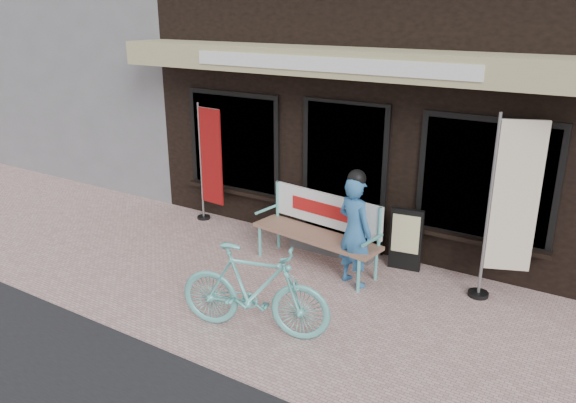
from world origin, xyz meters
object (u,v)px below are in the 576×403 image
Objects in this scene: bench at (320,225)px; menu_stand at (406,239)px; bicycle at (254,290)px; nobori_cream at (510,207)px; person at (355,229)px; nobori_red at (210,163)px.

bench is 2.22× the size of menu_stand.
nobori_cream is at bearing -57.75° from bicycle.
person is 3.11m from nobori_red.
menu_stand is at bearing 4.75° from nobori_red.
nobori_red is (-2.58, 2.40, 0.51)m from bicycle.
nobori_red is 0.86× the size of nobori_cream.
person is 0.67× the size of nobori_cream.
bicycle is at bearing -85.01° from person.
bicycle is 1.97× the size of menu_stand.
bicycle is 2.53m from menu_stand.
bench is 2.46m from nobori_red.
bicycle is (0.22, -1.88, -0.08)m from bench.
person is at bearing -13.74° from bench.
nobori_red reaches higher than person.
nobori_cream reaches higher than bench.
nobori_red is 2.27× the size of menu_stand.
person is 0.92m from menu_stand.
nobori_cream is at bearing -15.04° from menu_stand.
bicycle is 0.87× the size of nobori_red.
bench is at bearing 167.25° from nobori_cream.
bench is 2.45m from nobori_cream.
person is 1.70m from bicycle.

